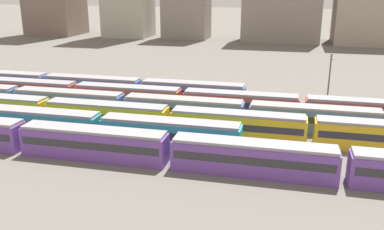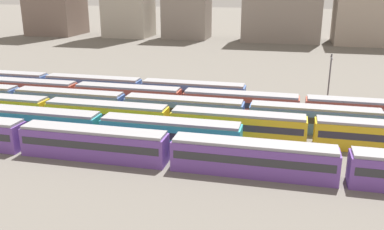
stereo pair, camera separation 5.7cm
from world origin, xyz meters
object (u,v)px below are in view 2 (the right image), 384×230
at_px(train_track_1, 37,123).
at_px(train_track_4, 302,108).
at_px(train_track_0, 170,150).
at_px(train_track_2, 310,131).
at_px(train_track_5, 93,86).
at_px(train_track_3, 247,114).
at_px(catenary_pole_1, 329,78).

height_order(train_track_1, train_track_4, same).
bearing_deg(train_track_0, train_track_2, 33.28).
xyz_separation_m(train_track_2, train_track_5, (-38.13, 15.60, -0.00)).
xyz_separation_m(train_track_1, train_track_4, (35.31, 15.60, 0.00)).
distance_m(train_track_1, train_track_2, 36.59).
distance_m(train_track_3, train_track_5, 31.12).
distance_m(train_track_1, train_track_4, 38.60).
xyz_separation_m(train_track_1, catenary_pole_1, (39.55, 23.60, 3.16)).
bearing_deg(train_track_5, train_track_2, -22.25).
distance_m(train_track_4, train_track_5, 37.58).
relative_size(train_track_3, train_track_5, 2.02).
bearing_deg(train_track_1, train_track_2, 8.17).
relative_size(train_track_0, train_track_3, 0.66).
bearing_deg(catenary_pole_1, train_track_3, -132.60).
xyz_separation_m(train_track_1, train_track_5, (-1.91, 20.80, 0.00)).
height_order(train_track_3, train_track_5, same).
distance_m(train_track_3, train_track_4, 9.45).
relative_size(train_track_4, catenary_pole_1, 12.41).
xyz_separation_m(train_track_0, train_track_1, (-20.38, 5.20, -0.00)).
bearing_deg(train_track_1, train_track_4, 23.84).
bearing_deg(train_track_3, train_track_2, -30.58).
height_order(train_track_1, catenary_pole_1, catenary_pole_1).
distance_m(train_track_0, train_track_5, 34.24).
bearing_deg(catenary_pole_1, train_track_0, -123.66).
bearing_deg(train_track_2, train_track_1, -171.83).
bearing_deg(train_track_2, train_track_3, 149.42).
xyz_separation_m(train_track_0, catenary_pole_1, (19.18, 28.80, 3.16)).
xyz_separation_m(train_track_2, train_track_3, (-8.80, 5.20, 0.00)).
relative_size(train_track_1, train_track_5, 1.00).
bearing_deg(train_track_3, catenary_pole_1, 47.40).
relative_size(train_track_2, catenary_pole_1, 12.41).
bearing_deg(catenary_pole_1, train_track_5, -176.14).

